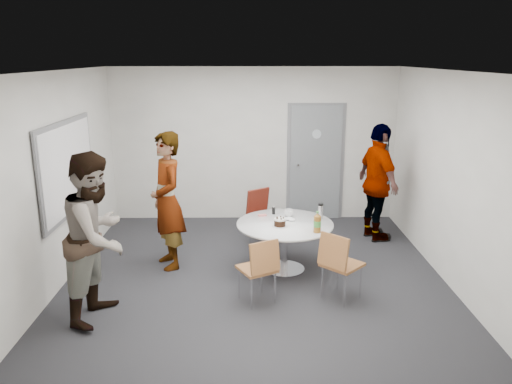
{
  "coord_description": "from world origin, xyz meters",
  "views": [
    {
      "loc": [
        -0.07,
        -6.22,
        2.88
      ],
      "look_at": [
        0.01,
        0.25,
        1.1
      ],
      "focal_mm": 35.0,
      "sensor_mm": 36.0,
      "label": 1
    }
  ],
  "objects_px": {
    "table": "(286,230)",
    "chair_far": "(262,211)",
    "chair_near_left": "(260,265)",
    "person_left": "(97,237)",
    "whiteboard": "(68,168)",
    "chair_near_right": "(338,260)",
    "door": "(315,163)",
    "person_main": "(167,201)",
    "person_right": "(378,183)"
  },
  "relations": [
    {
      "from": "chair_near_left",
      "to": "chair_near_right",
      "type": "distance_m",
      "value": 0.93
    },
    {
      "from": "whiteboard",
      "to": "door",
      "type": "bearing_deg",
      "value": 32.66
    },
    {
      "from": "person_left",
      "to": "person_right",
      "type": "height_order",
      "value": "person_left"
    },
    {
      "from": "door",
      "to": "table",
      "type": "relative_size",
      "value": 1.62
    },
    {
      "from": "door",
      "to": "person_left",
      "type": "xyz_separation_m",
      "value": [
        -2.86,
        -3.52,
        -0.07
      ]
    },
    {
      "from": "table",
      "to": "chair_near_left",
      "type": "height_order",
      "value": "table"
    },
    {
      "from": "chair_near_left",
      "to": "chair_near_right",
      "type": "xyz_separation_m",
      "value": [
        0.93,
        0.08,
        0.03
      ]
    },
    {
      "from": "table",
      "to": "person_left",
      "type": "distance_m",
      "value": 2.52
    },
    {
      "from": "chair_near_left",
      "to": "chair_far",
      "type": "bearing_deg",
      "value": 59.55
    },
    {
      "from": "chair_near_left",
      "to": "chair_near_right",
      "type": "bearing_deg",
      "value": -23.86
    },
    {
      "from": "chair_near_left",
      "to": "person_right",
      "type": "bearing_deg",
      "value": 20.34
    },
    {
      "from": "table",
      "to": "chair_near_left",
      "type": "bearing_deg",
      "value": -111.1
    },
    {
      "from": "person_main",
      "to": "door",
      "type": "bearing_deg",
      "value": 107.47
    },
    {
      "from": "table",
      "to": "person_main",
      "type": "height_order",
      "value": "person_main"
    },
    {
      "from": "whiteboard",
      "to": "chair_near_right",
      "type": "height_order",
      "value": "whiteboard"
    },
    {
      "from": "door",
      "to": "person_left",
      "type": "height_order",
      "value": "door"
    },
    {
      "from": "whiteboard",
      "to": "person_left",
      "type": "xyz_separation_m",
      "value": [
        0.7,
        -1.24,
        -0.5
      ]
    },
    {
      "from": "whiteboard",
      "to": "chair_near_right",
      "type": "xyz_separation_m",
      "value": [
        3.44,
        -0.93,
        -0.92
      ]
    },
    {
      "from": "chair_near_right",
      "to": "person_right",
      "type": "distance_m",
      "value": 2.35
    },
    {
      "from": "table",
      "to": "chair_far",
      "type": "relative_size",
      "value": 1.49
    },
    {
      "from": "person_main",
      "to": "person_left",
      "type": "distance_m",
      "value": 1.49
    },
    {
      "from": "chair_near_right",
      "to": "person_left",
      "type": "bearing_deg",
      "value": -128.78
    },
    {
      "from": "whiteboard",
      "to": "table",
      "type": "relative_size",
      "value": 1.45
    },
    {
      "from": "whiteboard",
      "to": "chair_near_left",
      "type": "xyz_separation_m",
      "value": [
        2.51,
        -1.0,
        -0.95
      ]
    },
    {
      "from": "chair_near_left",
      "to": "person_main",
      "type": "xyz_separation_m",
      "value": [
        -1.25,
        1.15,
        0.45
      ]
    },
    {
      "from": "door",
      "to": "chair_near_right",
      "type": "xyz_separation_m",
      "value": [
        -0.12,
        -3.21,
        -0.5
      ]
    },
    {
      "from": "chair_far",
      "to": "person_main",
      "type": "bearing_deg",
      "value": -3.9
    },
    {
      "from": "door",
      "to": "person_left",
      "type": "distance_m",
      "value": 4.53
    },
    {
      "from": "chair_near_right",
      "to": "table",
      "type": "bearing_deg",
      "value": 166.44
    },
    {
      "from": "chair_far",
      "to": "person_left",
      "type": "bearing_deg",
      "value": 13.85
    },
    {
      "from": "door",
      "to": "chair_near_right",
      "type": "height_order",
      "value": "door"
    },
    {
      "from": "chair_near_right",
      "to": "person_left",
      "type": "relative_size",
      "value": 0.46
    },
    {
      "from": "whiteboard",
      "to": "person_right",
      "type": "xyz_separation_m",
      "value": [
        4.41,
        1.17,
        -0.51
      ]
    },
    {
      "from": "whiteboard",
      "to": "table",
      "type": "height_order",
      "value": "whiteboard"
    },
    {
      "from": "table",
      "to": "chair_near_right",
      "type": "height_order",
      "value": "table"
    },
    {
      "from": "whiteboard",
      "to": "chair_near_right",
      "type": "relative_size",
      "value": 2.19
    },
    {
      "from": "chair_near_left",
      "to": "chair_near_right",
      "type": "height_order",
      "value": "chair_near_right"
    },
    {
      "from": "chair_far",
      "to": "person_main",
      "type": "xyz_separation_m",
      "value": [
        -1.32,
        -0.82,
        0.42
      ]
    },
    {
      "from": "chair_near_right",
      "to": "person_left",
      "type": "distance_m",
      "value": 2.79
    },
    {
      "from": "whiteboard",
      "to": "table",
      "type": "xyz_separation_m",
      "value": [
        2.89,
        -0.03,
        -0.86
      ]
    },
    {
      "from": "person_main",
      "to": "chair_far",
      "type": "bearing_deg",
      "value": 96.69
    },
    {
      "from": "whiteboard",
      "to": "chair_far",
      "type": "height_order",
      "value": "whiteboard"
    },
    {
      "from": "door",
      "to": "person_right",
      "type": "height_order",
      "value": "door"
    },
    {
      "from": "chair_far",
      "to": "person_left",
      "type": "xyz_separation_m",
      "value": [
        -1.87,
        -2.21,
        0.42
      ]
    },
    {
      "from": "chair_near_right",
      "to": "whiteboard",
      "type": "bearing_deg",
      "value": -150.32
    },
    {
      "from": "table",
      "to": "chair_near_left",
      "type": "xyz_separation_m",
      "value": [
        -0.38,
        -0.97,
        -0.09
      ]
    },
    {
      "from": "chair_near_left",
      "to": "person_main",
      "type": "bearing_deg",
      "value": 108.85
    },
    {
      "from": "door",
      "to": "chair_near_right",
      "type": "relative_size",
      "value": 2.45
    },
    {
      "from": "chair_far",
      "to": "person_left",
      "type": "relative_size",
      "value": 0.46
    },
    {
      "from": "chair_near_left",
      "to": "whiteboard",
      "type": "bearing_deg",
      "value": 129.67
    }
  ]
}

